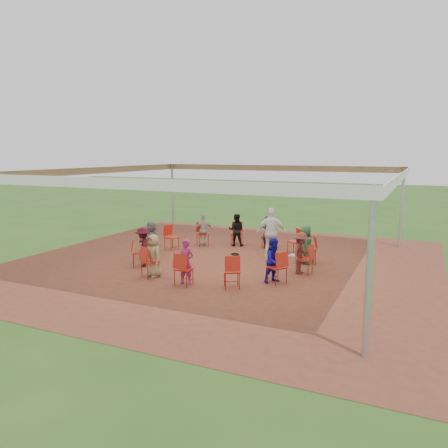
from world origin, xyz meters
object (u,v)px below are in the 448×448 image
at_px(chair_5, 203,234).
at_px(standing_person, 271,233).
at_px(chair_1, 309,250).
at_px(person_seated_0, 301,253).
at_px(chair_4, 237,234).
at_px(laptop, 296,253).
at_px(chair_3, 269,236).
at_px(chair_2, 295,242).
at_px(chair_9, 150,262).
at_px(person_seated_4, 203,230).
at_px(chair_0, 304,259).
at_px(person_seated_7, 154,255).
at_px(person_seated_3, 236,230).
at_px(chair_6, 172,238).
at_px(person_seated_8, 186,262).
at_px(chair_7, 148,244).
at_px(person_seated_2, 267,232).
at_px(person_seated_5, 151,239).
at_px(person_seated_9, 274,260).
at_px(chair_12, 277,267).
at_px(chair_8, 139,252).
at_px(cable_coil, 235,254).
at_px(chair_11, 232,271).
at_px(person_seated_1, 305,245).
at_px(chair_10, 184,269).

height_order(chair_5, standing_person, standing_person).
xyz_separation_m(chair_1, person_seated_0, (0.06, -1.27, 0.17)).
xyz_separation_m(chair_4, laptop, (3.12, -2.87, 0.14)).
xyz_separation_m(chair_3, standing_person, (0.56, -1.37, 0.41)).
height_order(chair_2, laptop, chair_2).
relative_size(chair_9, person_seated_4, 0.73).
distance_m(chair_0, chair_2, 2.52).
height_order(chair_5, person_seated_7, person_seated_7).
distance_m(chair_1, person_seated_3, 3.52).
bearing_deg(chair_4, person_seated_4, 19.09).
height_order(chair_6, standing_person, standing_person).
bearing_deg(person_seated_8, laptop, 43.56).
relative_size(chair_2, chair_7, 1.00).
bearing_deg(person_seated_2, chair_1, 154.78).
height_order(person_seated_2, person_seated_4, same).
bearing_deg(chair_3, chair_7, 55.38).
xyz_separation_m(person_seated_0, person_seated_5, (-5.14, -0.10, 0.00)).
bearing_deg(person_seated_9, chair_0, 8.60).
bearing_deg(person_seated_0, chair_4, 54.49).
distance_m(chair_12, person_seated_3, 4.96).
bearing_deg(chair_5, chair_3, 152.31).
xyz_separation_m(chair_1, chair_8, (-4.72, -2.59, 0.00)).
relative_size(chair_0, cable_coil, 2.78).
bearing_deg(chair_1, chair_5, 55.38).
relative_size(chair_8, cable_coil, 2.78).
bearing_deg(person_seated_3, chair_6, 25.22).
bearing_deg(laptop, chair_8, 111.94).
distance_m(person_seated_5, person_seated_7, 2.41).
xyz_separation_m(chair_8, standing_person, (3.35, 2.86, 0.41)).
distance_m(person_seated_2, laptop, 3.33).
height_order(chair_11, chair_12, same).
bearing_deg(person_seated_1, person_seated_2, 27.69).
bearing_deg(person_seated_2, chair_5, 25.22).
distance_m(chair_7, person_seated_9, 4.96).
height_order(chair_1, chair_12, same).
bearing_deg(chair_8, chair_3, 110.77).
distance_m(person_seated_1, cable_coil, 2.58).
distance_m(chair_12, person_seated_2, 4.37).
relative_size(chair_2, person_seated_3, 0.73).
distance_m(chair_4, chair_10, 5.38).
relative_size(chair_1, person_seated_2, 0.73).
xyz_separation_m(chair_6, laptop, (4.97, -1.16, 0.14)).
bearing_deg(chair_1, person_seated_3, 43.00).
relative_size(chair_2, chair_4, 1.00).
height_order(chair_10, person_seated_4, person_seated_4).
bearing_deg(person_seated_5, chair_6, 171.40).
distance_m(chair_4, person_seated_5, 3.52).
distance_m(person_seated_1, person_seated_4, 4.26).
height_order(chair_8, person_seated_1, person_seated_1).
distance_m(person_seated_5, person_seated_8, 3.44).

